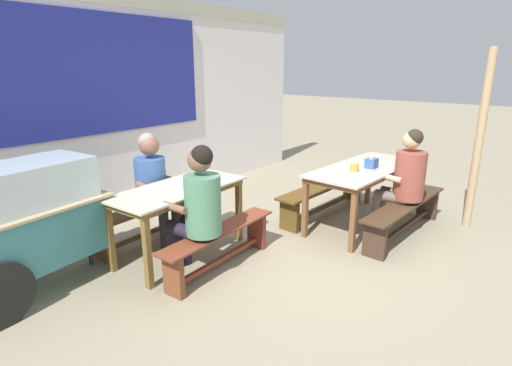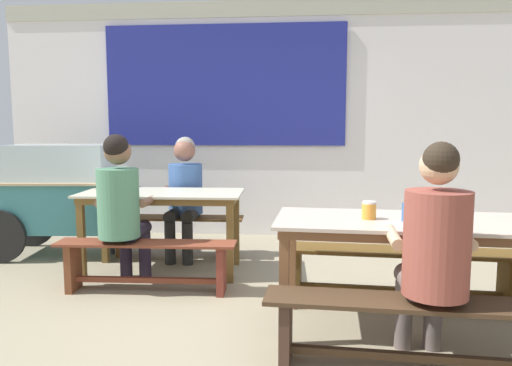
% 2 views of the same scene
% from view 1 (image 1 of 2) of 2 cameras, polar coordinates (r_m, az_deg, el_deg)
% --- Properties ---
extents(ground_plane, '(40.00, 40.00, 0.00)m').
position_cam_1_polar(ground_plane, '(4.74, 6.68, -9.04)').
color(ground_plane, gray).
extents(backdrop_wall, '(6.88, 0.23, 2.93)m').
position_cam_1_polar(backdrop_wall, '(6.12, -15.56, 11.28)').
color(backdrop_wall, white).
rests_on(backdrop_wall, ground_plane).
extents(dining_table_far, '(1.53, 0.73, 0.78)m').
position_cam_1_polar(dining_table_far, '(4.39, -10.87, -1.63)').
color(dining_table_far, beige).
rests_on(dining_table_far, ground_plane).
extents(dining_table_near, '(1.86, 0.87, 0.78)m').
position_cam_1_polar(dining_table_near, '(5.33, 14.94, 1.44)').
color(dining_table_near, '#C3B19E').
rests_on(dining_table_near, ground_plane).
extents(bench_far_back, '(1.44, 0.35, 0.43)m').
position_cam_1_polar(bench_far_back, '(4.93, -15.17, -5.00)').
color(bench_far_back, brown).
rests_on(bench_far_back, ground_plane).
extents(bench_far_front, '(1.52, 0.31, 0.43)m').
position_cam_1_polar(bench_far_front, '(4.17, -5.11, -8.53)').
color(bench_far_front, brown).
rests_on(bench_far_front, ground_plane).
extents(bench_near_back, '(1.86, 0.43, 0.43)m').
position_cam_1_polar(bench_near_back, '(5.71, 9.57, -1.46)').
color(bench_near_back, '#583D17').
rests_on(bench_near_back, ground_plane).
extents(bench_near_front, '(1.84, 0.41, 0.43)m').
position_cam_1_polar(bench_near_front, '(5.24, 20.16, -3.99)').
color(bench_near_front, '#422E1C').
rests_on(bench_near_front, ground_plane).
extents(food_cart, '(1.63, 0.87, 1.20)m').
position_cam_1_polar(food_cart, '(4.19, -29.06, -4.27)').
color(food_cart, teal).
rests_on(food_cart, ground_plane).
extents(person_center_facing, '(0.47, 0.54, 1.28)m').
position_cam_1_polar(person_center_facing, '(4.82, -14.22, 0.34)').
color(person_center_facing, '#282827').
rests_on(person_center_facing, ground_plane).
extents(person_near_front, '(0.47, 0.57, 1.31)m').
position_cam_1_polar(person_near_front, '(5.15, 20.16, 0.86)').
color(person_near_front, '#695C58').
rests_on(person_near_front, ground_plane).
extents(person_left_back_turned, '(0.45, 0.60, 1.33)m').
position_cam_1_polar(person_left_back_turned, '(3.88, -8.11, -2.97)').
color(person_left_back_turned, '#251E2E').
rests_on(person_left_back_turned, ground_plane).
extents(tissue_box, '(0.16, 0.12, 0.14)m').
position_cam_1_polar(tissue_box, '(5.26, 15.91, 2.70)').
color(tissue_box, '#305B96').
rests_on(tissue_box, dining_table_near).
extents(condiment_jar, '(0.09, 0.09, 0.12)m').
position_cam_1_polar(condiment_jar, '(5.04, 13.67, 2.25)').
color(condiment_jar, orange).
rests_on(condiment_jar, dining_table_near).
extents(wooden_support_post, '(0.10, 0.10, 2.22)m').
position_cam_1_polar(wooden_support_post, '(5.67, 28.83, 5.08)').
color(wooden_support_post, tan).
rests_on(wooden_support_post, ground_plane).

